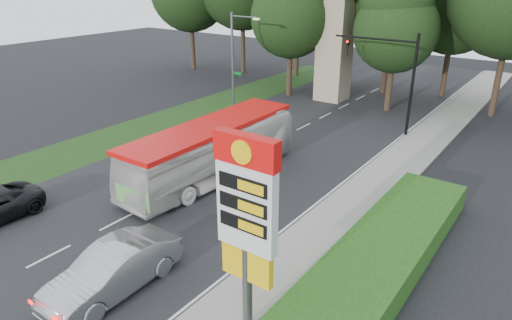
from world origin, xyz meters
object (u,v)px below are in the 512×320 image
Objects in this scene: streetlight_signs at (235,58)px; monument at (335,43)px; gas_station_pylon at (247,212)px; transit_bus at (212,152)px; sedan_silver at (113,270)px; traffic_signal_mast at (395,69)px.

monument is at bearing 58.03° from streetlight_signs.
gas_station_pylon is 0.59× the size of transit_bus.
sedan_silver is (6.00, -29.25, -4.21)m from monument.
traffic_signal_mast is 0.72× the size of monument.
streetlight_signs is 0.80× the size of monument.
gas_station_pylon is 0.95× the size of traffic_signal_mast.
streetlight_signs reaches higher than sedan_silver.
gas_station_pylon is 1.26× the size of sedan_silver.
streetlight_signs is 9.44m from monument.
monument reaches higher than traffic_signal_mast.
traffic_signal_mast is 1.33× the size of sedan_silver.
transit_bus is at bearing 108.91° from sedan_silver.
gas_station_pylon is 6.42m from sedan_silver.
traffic_signal_mast is at bearing 99.09° from gas_station_pylon.
gas_station_pylon is at bearing -51.04° from streetlight_signs.
gas_station_pylon is 12.41m from transit_bus.
monument is 30.16m from sedan_silver.
traffic_signal_mast is (-3.52, 22.00, 0.22)m from gas_station_pylon.
traffic_signal_mast is at bearing -38.00° from monument.
gas_station_pylon is 0.86× the size of streetlight_signs.
monument is at bearing 111.80° from gas_station_pylon.
streetlight_signs is 0.68× the size of transit_bus.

